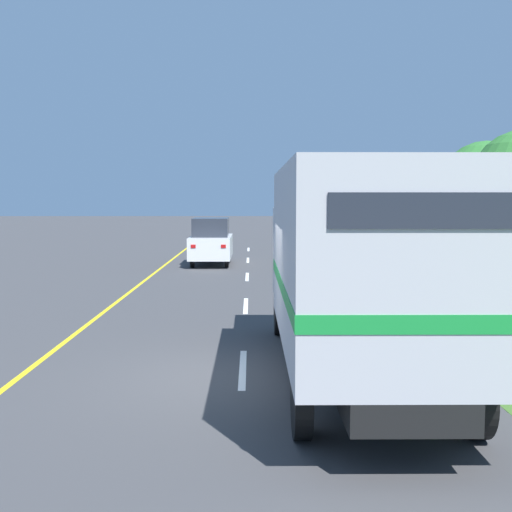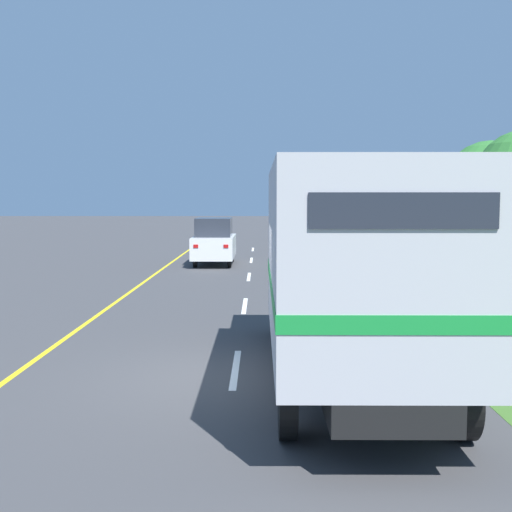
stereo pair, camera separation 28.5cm
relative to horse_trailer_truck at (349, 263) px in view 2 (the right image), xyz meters
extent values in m
plane|color=#3D3D3F|center=(-1.84, 0.25, -1.92)|extent=(200.00, 200.00, 0.00)
cube|color=yellow|center=(-5.54, 13.92, -1.92)|extent=(0.12, 58.15, 0.01)
cube|color=white|center=(-1.84, 0.78, -1.92)|extent=(0.12, 2.60, 0.01)
cube|color=white|center=(-1.84, 7.38, -1.92)|extent=(0.12, 2.60, 0.01)
cube|color=white|center=(-1.84, 13.98, -1.92)|extent=(0.12, 2.60, 0.01)
cube|color=white|center=(-1.84, 20.58, -1.92)|extent=(0.12, 2.60, 0.01)
cube|color=white|center=(-1.84, 27.18, -1.92)|extent=(0.12, 2.60, 0.01)
cylinder|color=black|center=(-1.07, 3.64, -1.42)|extent=(0.22, 1.00, 1.00)
cylinder|color=black|center=(1.07, 3.64, -1.42)|extent=(0.22, 1.00, 1.00)
cylinder|color=black|center=(-1.07, -2.46, -1.42)|extent=(0.22, 1.00, 1.00)
cylinder|color=black|center=(1.07, -2.46, -1.42)|extent=(0.22, 1.00, 1.00)
cube|color=black|center=(0.00, 0.25, -1.24)|extent=(1.37, 8.14, 0.36)
cube|color=#B7B7BC|center=(0.00, -0.80, 0.21)|extent=(2.50, 6.04, 2.54)
cube|color=#198C38|center=(0.00, -0.80, -0.24)|extent=(2.52, 6.06, 0.20)
cube|color=#232833|center=(0.00, -3.83, 0.91)|extent=(1.87, 0.03, 0.36)
cube|color=#B7B7BC|center=(0.00, 3.27, -0.11)|extent=(2.40, 2.10, 1.90)
cube|color=#283342|center=(0.00, 4.33, 0.13)|extent=(2.12, 0.03, 0.85)
cylinder|color=black|center=(-4.21, 19.82, -1.59)|extent=(0.16, 0.66, 0.66)
cylinder|color=black|center=(-2.74, 19.82, -1.59)|extent=(0.16, 0.66, 0.66)
cylinder|color=black|center=(-4.21, 17.29, -1.59)|extent=(0.16, 0.66, 0.66)
cylinder|color=black|center=(-2.74, 17.29, -1.59)|extent=(0.16, 0.66, 0.66)
cube|color=white|center=(-3.47, 18.55, -1.11)|extent=(1.80, 4.07, 0.96)
cube|color=#282D38|center=(-3.47, 18.39, -0.23)|extent=(1.55, 2.24, 0.81)
cube|color=red|center=(-4.10, 16.51, -0.95)|extent=(0.20, 0.03, 0.14)
cube|color=red|center=(-2.84, 16.51, -0.95)|extent=(0.20, 0.03, 0.14)
cylinder|color=#9E9EA3|center=(3.40, 7.82, -0.56)|extent=(0.09, 0.09, 2.72)
cylinder|color=#9E9EA3|center=(5.04, 7.82, -0.56)|extent=(0.09, 0.09, 2.72)
cube|color=#196B33|center=(4.22, 7.82, 0.18)|extent=(2.33, 0.06, 1.23)
cube|color=#196B33|center=(5.01, 7.82, 0.97)|extent=(0.75, 0.06, 0.32)
cube|color=silver|center=(4.22, 7.79, 0.18)|extent=(1.82, 0.02, 0.22)
cylinder|color=brown|center=(8.68, 18.24, -1.05)|extent=(0.39, 0.39, 1.75)
sphere|color=#2D702D|center=(8.68, 18.24, 1.49)|extent=(4.17, 4.17, 4.17)
cylinder|color=#4C3823|center=(6.67, 27.81, -1.02)|extent=(0.24, 0.24, 1.80)
sphere|color=#236023|center=(6.67, 27.81, 1.55)|extent=(4.18, 4.18, 4.18)
cylinder|color=white|center=(2.34, 2.50, -1.45)|extent=(0.07, 0.07, 0.95)
cylinder|color=orange|center=(2.34, 2.50, -1.18)|extent=(0.08, 0.08, 0.10)
camera|label=1|loc=(-1.70, -10.15, 1.02)|focal=45.00mm
camera|label=2|loc=(-1.41, -10.15, 1.02)|focal=45.00mm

